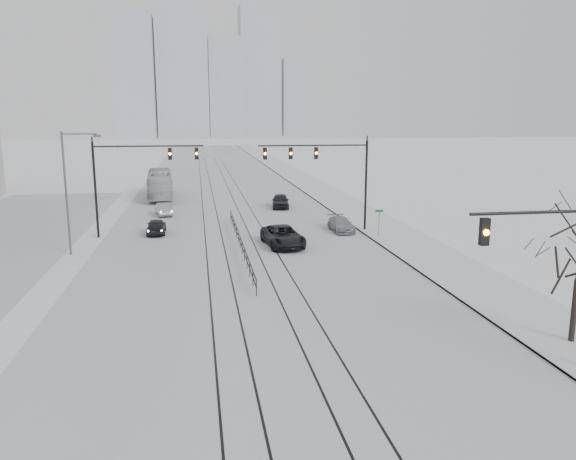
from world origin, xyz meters
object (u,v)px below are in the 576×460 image
object	(u,v)px
sedan_sb_outer	(164,209)
sedan_nb_right	(341,225)
traffic_mast_near	(576,265)
box_truck	(160,184)
sedan_nb_front	(283,236)
sedan_nb_far	(280,201)
sedan_sb_inner	(156,226)

from	to	relation	value
sedan_sb_outer	sedan_nb_right	bearing A→B (deg)	135.21
traffic_mast_near	box_truck	distance (m)	56.18
sedan_nb_front	sedan_nb_far	world-z (taller)	sedan_nb_front
traffic_mast_near	sedan_nb_front	xyz separation A→B (m)	(-7.40, 24.22, -3.77)
sedan_nb_front	box_truck	distance (m)	30.83
sedan_sb_outer	sedan_nb_front	distance (m)	18.80
sedan_sb_inner	sedan_nb_far	world-z (taller)	sedan_nb_far
box_truck	sedan_nb_far	bearing A→B (deg)	140.60
sedan_sb_outer	sedan_nb_right	size ratio (longest dim) A/B	0.95
traffic_mast_near	sedan_sb_inner	distance (m)	35.48
traffic_mast_near	sedan_nb_far	bearing A→B (deg)	96.38
traffic_mast_near	sedan_nb_far	distance (m)	43.40
traffic_mast_near	sedan_nb_front	world-z (taller)	traffic_mast_near
sedan_sb_outer	traffic_mast_near	bearing A→B (deg)	103.28
traffic_mast_near	box_truck	size ratio (longest dim) A/B	0.57
sedan_sb_outer	sedan_nb_right	distance (m)	19.41
traffic_mast_near	sedan_sb_inner	size ratio (longest dim) A/B	1.76
traffic_mast_near	box_truck	bearing A→B (deg)	109.25
sedan_nb_right	box_truck	world-z (taller)	box_truck
sedan_nb_right	sedan_nb_far	size ratio (longest dim) A/B	0.94
traffic_mast_near	sedan_sb_inner	bearing A→B (deg)	119.81
sedan_nb_front	box_truck	xyz separation A→B (m)	(-11.10, 28.75, 0.93)
sedan_sb_inner	sedan_nb_front	xyz separation A→B (m)	(10.13, -6.38, 0.12)
sedan_sb_inner	box_truck	distance (m)	22.41
sedan_sb_inner	sedan_nb_far	distance (m)	17.74
sedan_sb_outer	sedan_nb_far	bearing A→B (deg)	-177.51
sedan_nb_far	box_truck	world-z (taller)	box_truck
sedan_sb_inner	sedan_nb_far	xyz separation A→B (m)	(12.73, 12.36, 0.10)
sedan_nb_front	sedan_nb_far	size ratio (longest dim) A/B	1.26
sedan_nb_front	sedan_sb_inner	bearing A→B (deg)	141.73
traffic_mast_near	sedan_nb_right	xyz separation A→B (m)	(-1.44, 29.11, -3.94)
box_truck	sedan_sb_inner	bearing A→B (deg)	89.23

